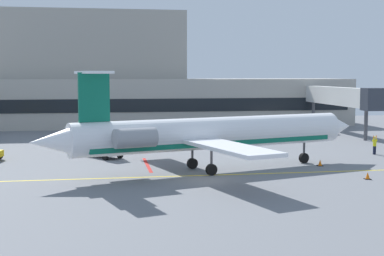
% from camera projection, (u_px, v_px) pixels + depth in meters
% --- Properties ---
extents(ground, '(120.00, 120.00, 0.11)m').
position_uv_depth(ground, '(208.00, 180.00, 41.99)').
color(ground, slate).
extents(terminal_building, '(66.08, 13.68, 17.80)m').
position_uv_depth(terminal_building, '(121.00, 83.00, 86.91)').
color(terminal_building, '#ADA89E').
rests_on(terminal_building, ground).
extents(jet_bridge_west, '(2.40, 21.01, 6.36)m').
position_uv_depth(jet_bridge_west, '(342.00, 97.00, 73.55)').
color(jet_bridge_west, silver).
rests_on(jet_bridge_west, ground).
extents(regional_jet, '(28.74, 21.52, 8.19)m').
position_uv_depth(regional_jet, '(209.00, 134.00, 45.37)').
color(regional_jet, white).
rests_on(regional_jet, ground).
extents(baggage_tug, '(3.62, 4.21, 2.03)m').
position_uv_depth(baggage_tug, '(107.00, 148.00, 52.79)').
color(baggage_tug, silver).
rests_on(baggage_tug, ground).
extents(fuel_tank, '(6.20, 2.29, 2.31)m').
position_uv_depth(fuel_tank, '(309.00, 124.00, 74.61)').
color(fuel_tank, white).
rests_on(fuel_tank, ground).
extents(marshaller, '(0.79, 0.44, 1.91)m').
position_uv_depth(marshaller, '(375.00, 145.00, 55.25)').
color(marshaller, '#191E33').
rests_on(marshaller, ground).
extents(safety_cone_alpha, '(0.47, 0.47, 0.55)m').
position_uv_depth(safety_cone_alpha, '(368.00, 176.00, 42.18)').
color(safety_cone_alpha, orange).
rests_on(safety_cone_alpha, ground).
extents(safety_cone_bravo, '(0.47, 0.47, 0.55)m').
position_uv_depth(safety_cone_bravo, '(320.00, 163.00, 48.34)').
color(safety_cone_bravo, orange).
rests_on(safety_cone_bravo, ground).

